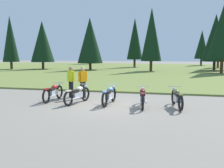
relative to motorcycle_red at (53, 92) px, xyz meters
The scene contains 10 objects.
ground_plane 3.01m from the motorcycle_red, ahead, with size 140.00×140.00×0.00m, color gray.
grass_moorland 25.48m from the motorcycle_red, 83.32° to the left, with size 80.00×44.00×0.10m, color olive.
forest_treeline 27.19m from the motorcycle_red, 87.94° to the left, with size 34.84×25.60×8.30m.
motorcycle_red is the anchor object (origin of this frame).
motorcycle_cream 1.45m from the motorcycle_red, 12.77° to the right, with size 0.74×2.07×0.88m.
motorcycle_sky_blue 2.95m from the motorcycle_red, ahead, with size 0.62×2.10×0.88m.
motorcycle_maroon 4.55m from the motorcycle_red, ahead, with size 0.63×2.10×0.88m.
motorcycle_olive 6.02m from the motorcycle_red, ahead, with size 0.71×2.08×0.88m.
rider_checking_bike 1.32m from the motorcycle_red, 66.28° to the left, with size 0.48×0.37×1.67m.
rider_near_row_end 1.70m from the motorcycle_red, 44.56° to the left, with size 0.40×0.45×1.67m.
Camera 1 is at (2.87, -11.23, 2.35)m, focal length 40.84 mm.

